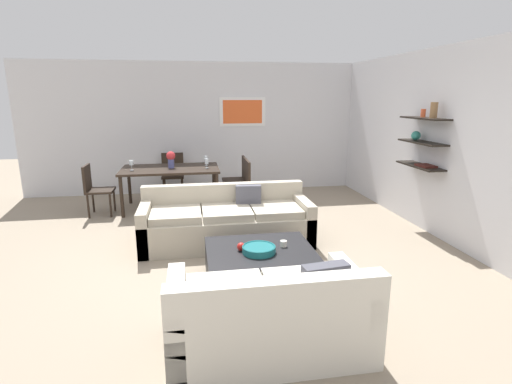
# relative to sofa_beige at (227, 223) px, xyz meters

# --- Properties ---
(ground_plane) EXTENTS (18.00, 18.00, 0.00)m
(ground_plane) POSITION_rel_sofa_beige_xyz_m (0.06, -0.34, -0.29)
(ground_plane) COLOR gray
(back_wall_unit) EXTENTS (8.40, 0.09, 2.70)m
(back_wall_unit) POSITION_rel_sofa_beige_xyz_m (0.36, 3.19, 1.06)
(back_wall_unit) COLOR silver
(back_wall_unit) RESTS_ON ground
(right_wall_shelf_unit) EXTENTS (0.34, 8.20, 2.70)m
(right_wall_shelf_unit) POSITION_rel_sofa_beige_xyz_m (3.08, 0.26, 1.06)
(right_wall_shelf_unit) COLOR silver
(right_wall_shelf_unit) RESTS_ON ground
(sofa_beige) EXTENTS (2.33, 0.90, 0.78)m
(sofa_beige) POSITION_rel_sofa_beige_xyz_m (0.00, 0.00, 0.00)
(sofa_beige) COLOR #B2A893
(sofa_beige) RESTS_ON ground
(loveseat_white) EXTENTS (1.59, 0.90, 0.78)m
(loveseat_white) POSITION_rel_sofa_beige_xyz_m (0.11, -2.46, 0.00)
(loveseat_white) COLOR silver
(loveseat_white) RESTS_ON ground
(coffee_table) EXTENTS (1.17, 1.01, 0.38)m
(coffee_table) POSITION_rel_sofa_beige_xyz_m (0.25, -1.27, -0.10)
(coffee_table) COLOR black
(coffee_table) RESTS_ON ground
(decorative_bowl) EXTENTS (0.36, 0.36, 0.08)m
(decorative_bowl) POSITION_rel_sofa_beige_xyz_m (0.22, -1.35, 0.13)
(decorative_bowl) COLOR #19666B
(decorative_bowl) RESTS_ON coffee_table
(candle_jar) EXTENTS (0.08, 0.08, 0.07)m
(candle_jar) POSITION_rel_sofa_beige_xyz_m (0.52, -1.22, 0.12)
(candle_jar) COLOR silver
(candle_jar) RESTS_ON coffee_table
(apple_on_coffee_table) EXTENTS (0.09, 0.09, 0.09)m
(apple_on_coffee_table) POSITION_rel_sofa_beige_xyz_m (0.04, -1.26, 0.13)
(apple_on_coffee_table) COLOR red
(apple_on_coffee_table) RESTS_ON coffee_table
(dining_table) EXTENTS (1.73, 1.04, 0.75)m
(dining_table) POSITION_rel_sofa_beige_xyz_m (-0.83, 1.93, 0.39)
(dining_table) COLOR black
(dining_table) RESTS_ON ground
(dining_chair_left_near) EXTENTS (0.44, 0.44, 0.88)m
(dining_chair_left_near) POSITION_rel_sofa_beige_xyz_m (-2.10, 1.69, 0.21)
(dining_chair_left_near) COLOR black
(dining_chair_left_near) RESTS_ON ground
(dining_chair_right_near) EXTENTS (0.44, 0.44, 0.88)m
(dining_chair_right_near) POSITION_rel_sofa_beige_xyz_m (0.44, 1.69, 0.21)
(dining_chair_right_near) COLOR black
(dining_chair_right_near) RESTS_ON ground
(dining_chair_right_far) EXTENTS (0.44, 0.44, 0.88)m
(dining_chair_right_far) POSITION_rel_sofa_beige_xyz_m (0.44, 2.16, 0.21)
(dining_chair_right_far) COLOR black
(dining_chair_right_far) RESTS_ON ground
(dining_chair_head) EXTENTS (0.44, 0.44, 0.88)m
(dining_chair_head) POSITION_rel_sofa_beige_xyz_m (-0.83, 2.85, 0.21)
(dining_chair_head) COLOR black
(dining_chair_head) RESTS_ON ground
(wine_glass_head) EXTENTS (0.07, 0.07, 0.18)m
(wine_glass_head) POSITION_rel_sofa_beige_xyz_m (-0.83, 2.39, 0.58)
(wine_glass_head) COLOR silver
(wine_glass_head) RESTS_ON dining_table
(wine_glass_right_near) EXTENTS (0.07, 0.07, 0.17)m
(wine_glass_right_near) POSITION_rel_sofa_beige_xyz_m (-0.18, 1.80, 0.58)
(wine_glass_right_near) COLOR silver
(wine_glass_right_near) RESTS_ON dining_table
(wine_glass_right_far) EXTENTS (0.06, 0.06, 0.18)m
(wine_glass_right_far) POSITION_rel_sofa_beige_xyz_m (-0.18, 2.06, 0.58)
(wine_glass_right_far) COLOR silver
(wine_glass_right_far) RESTS_ON dining_table
(wine_glass_left_near) EXTENTS (0.07, 0.07, 0.17)m
(wine_glass_left_near) POSITION_rel_sofa_beige_xyz_m (-1.48, 1.80, 0.58)
(wine_glass_left_near) COLOR silver
(wine_glass_left_near) RESTS_ON dining_table
(centerpiece_vase) EXTENTS (0.16, 0.16, 0.30)m
(centerpiece_vase) POSITION_rel_sofa_beige_xyz_m (-0.81, 1.93, 0.63)
(centerpiece_vase) COLOR #4C518C
(centerpiece_vase) RESTS_ON dining_table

